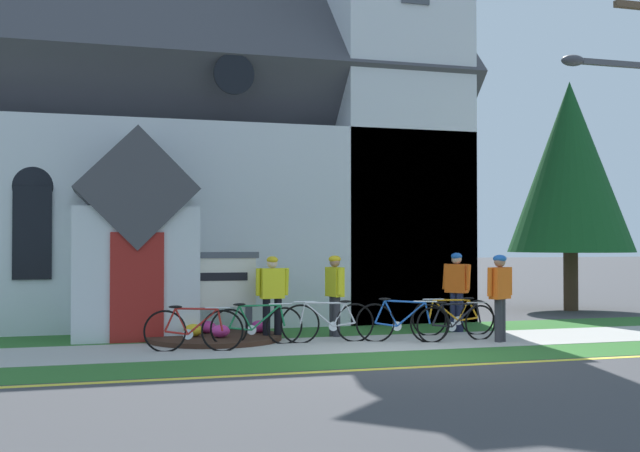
% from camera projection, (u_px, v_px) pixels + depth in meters
% --- Properties ---
extents(ground, '(140.00, 140.00, 0.00)m').
position_uv_depth(ground, '(335.00, 330.00, 16.74)').
color(ground, '#3D3D3F').
extents(sidewalk_slab, '(32.00, 2.26, 0.01)m').
position_uv_depth(sidewalk_slab, '(261.00, 347.00, 13.98)').
color(sidewalk_slab, '#A8A59E').
rests_on(sidewalk_slab, ground).
extents(grass_verge, '(32.00, 1.53, 0.01)m').
position_uv_depth(grass_verge, '(285.00, 363.00, 12.16)').
color(grass_verge, '#2D6628').
rests_on(grass_verge, ground).
extents(church_lawn, '(24.00, 1.84, 0.01)m').
position_uv_depth(church_lawn, '(241.00, 335.00, 15.95)').
color(church_lawn, '#2D6628').
rests_on(church_lawn, ground).
extents(curb_paint_stripe, '(28.00, 0.16, 0.01)m').
position_uv_depth(curb_paint_stripe, '(300.00, 373.00, 11.28)').
color(curb_paint_stripe, yellow).
rests_on(curb_paint_stripe, ground).
extents(church_building, '(12.29, 11.76, 11.95)m').
position_uv_depth(church_building, '(219.00, 150.00, 21.44)').
color(church_building, silver).
rests_on(church_building, ground).
extents(church_sign, '(1.81, 0.14, 1.71)m').
position_uv_depth(church_sign, '(213.00, 283.00, 15.24)').
color(church_sign, '#474C56').
rests_on(church_sign, ground).
extents(flower_bed, '(2.61, 2.61, 0.34)m').
position_uv_depth(flower_bed, '(215.00, 336.00, 15.03)').
color(flower_bed, '#382319').
rests_on(flower_bed, ground).
extents(bicycle_silver, '(1.67, 0.73, 0.86)m').
position_uv_depth(bicycle_silver, '(402.00, 322.00, 14.76)').
color(bicycle_silver, black).
rests_on(bicycle_silver, ground).
extents(bicycle_orange, '(1.75, 0.25, 0.80)m').
position_uv_depth(bicycle_orange, '(454.00, 317.00, 15.86)').
color(bicycle_orange, black).
rests_on(bicycle_orange, ground).
extents(bicycle_green, '(1.77, 0.13, 0.81)m').
position_uv_depth(bicycle_green, '(257.00, 325.00, 14.32)').
color(bicycle_green, black).
rests_on(bicycle_green, ground).
extents(bicycle_black, '(1.71, 0.38, 0.82)m').
position_uv_depth(bicycle_black, '(193.00, 330.00, 13.50)').
color(bicycle_black, black).
rests_on(bicycle_black, ground).
extents(bicycle_yellow, '(1.83, 0.14, 0.82)m').
position_uv_depth(bicycle_yellow, '(328.00, 322.00, 14.71)').
color(bicycle_yellow, black).
rests_on(bicycle_yellow, ground).
extents(bicycle_white, '(1.77, 0.23, 0.79)m').
position_uv_depth(bicycle_white, '(456.00, 322.00, 14.91)').
color(bicycle_white, black).
rests_on(bicycle_white, ground).
extents(cyclist_in_white_jersey, '(0.30, 0.73, 1.64)m').
position_uv_depth(cyclist_in_white_jersey, '(335.00, 289.00, 15.61)').
color(cyclist_in_white_jersey, '#2D2D33').
rests_on(cyclist_in_white_jersey, ground).
extents(cyclist_in_red_jersey, '(0.45, 0.66, 1.69)m').
position_uv_depth(cyclist_in_red_jersey, '(457.00, 285.00, 16.45)').
color(cyclist_in_red_jersey, '#191E38').
rests_on(cyclist_in_red_jersey, ground).
extents(cyclist_in_blue_jersey, '(0.65, 0.28, 1.64)m').
position_uv_depth(cyclist_in_blue_jersey, '(272.00, 291.00, 15.10)').
color(cyclist_in_blue_jersey, black).
rests_on(cyclist_in_blue_jersey, ground).
extents(cyclist_in_orange_jersey, '(0.63, 0.39, 1.67)m').
position_uv_depth(cyclist_in_orange_jersey, '(500.00, 291.00, 14.77)').
color(cyclist_in_orange_jersey, '#2D2D33').
rests_on(cyclist_in_orange_jersey, ground).
extents(roadside_conifer, '(3.47, 3.47, 6.43)m').
position_uv_depth(roadside_conifer, '(570.00, 167.00, 21.68)').
color(roadside_conifer, '#3D2D1E').
rests_on(roadside_conifer, ground).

